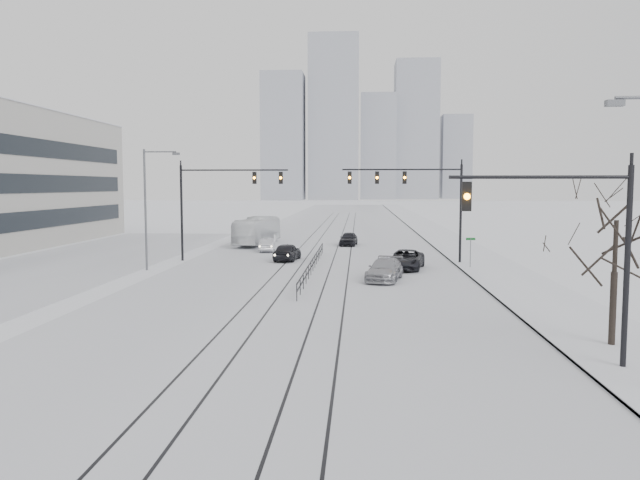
{
  "coord_description": "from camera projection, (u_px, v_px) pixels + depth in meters",
  "views": [
    {
      "loc": [
        3.36,
        -15.44,
        6.32
      ],
      "look_at": [
        1.14,
        20.12,
        3.2
      ],
      "focal_mm": 35.0,
      "sensor_mm": 36.0,
      "label": 1
    }
  ],
  "objects": [
    {
      "name": "ground",
      "position": [
        228.0,
        430.0,
        16.11
      ],
      "size": [
        500.0,
        500.0,
        0.0
      ],
      "primitive_type": "plane",
      "color": "white",
      "rests_on": "ground"
    },
    {
      "name": "road",
      "position": [
        331.0,
        238.0,
        75.77
      ],
      "size": [
        22.0,
        260.0,
        0.02
      ],
      "primitive_type": "cube",
      "color": "silver",
      "rests_on": "ground"
    },
    {
      "name": "sidewalk_east",
      "position": [
        443.0,
        238.0,
        74.92
      ],
      "size": [
        5.0,
        260.0,
        0.16
      ],
      "primitive_type": "cube",
      "color": "silver",
      "rests_on": "ground"
    },
    {
      "name": "curb",
      "position": [
        423.0,
        238.0,
        75.08
      ],
      "size": [
        0.1,
        260.0,
        0.12
      ],
      "primitive_type": "cube",
      "color": "gray",
      "rests_on": "ground"
    },
    {
      "name": "parking_strip",
      "position": [
        79.0,
        261.0,
        52.15
      ],
      "size": [
        14.0,
        60.0,
        0.03
      ],
      "primitive_type": "cube",
      "color": "silver",
      "rests_on": "ground"
    },
    {
      "name": "tram_rails",
      "position": [
        321.0,
        256.0,
        55.88
      ],
      "size": [
        5.3,
        180.0,
        0.01
      ],
      "color": "black",
      "rests_on": "ground"
    },
    {
      "name": "skyline",
      "position": [
        363.0,
        132.0,
        285.18
      ],
      "size": [
        96.0,
        48.0,
        72.0
      ],
      "color": "#979AA6",
      "rests_on": "ground"
    },
    {
      "name": "traffic_mast_near",
      "position": [
        579.0,
        238.0,
        21.01
      ],
      "size": [
        6.1,
        0.37,
        7.0
      ],
      "color": "black",
      "rests_on": "ground"
    },
    {
      "name": "traffic_mast_ne",
      "position": [
        419.0,
        193.0,
        49.9
      ],
      "size": [
        9.6,
        0.37,
        8.0
      ],
      "color": "black",
      "rests_on": "ground"
    },
    {
      "name": "traffic_mast_nw",
      "position": [
        216.0,
        195.0,
        51.95
      ],
      "size": [
        9.1,
        0.37,
        8.0
      ],
      "color": "black",
      "rests_on": "ground"
    },
    {
      "name": "street_light_west",
      "position": [
        149.0,
        201.0,
        46.25
      ],
      "size": [
        2.73,
        0.25,
        9.0
      ],
      "color": "#595B60",
      "rests_on": "ground"
    },
    {
      "name": "bare_tree",
      "position": [
        616.0,
        233.0,
        23.85
      ],
      "size": [
        4.4,
        4.4,
        6.1
      ],
      "color": "black",
      "rests_on": "ground"
    },
    {
      "name": "median_fence",
      "position": [
        313.0,
        264.0,
        45.89
      ],
      "size": [
        0.06,
        24.0,
        1.0
      ],
      "color": "black",
      "rests_on": "ground"
    },
    {
      "name": "street_sign",
      "position": [
        471.0,
        248.0,
        47.06
      ],
      "size": [
        0.7,
        0.06,
        2.4
      ],
      "color": "#595B60",
      "rests_on": "ground"
    },
    {
      "name": "sedan_sb_inner",
      "position": [
        287.0,
        252.0,
        52.44
      ],
      "size": [
        2.23,
        4.5,
        1.48
      ],
      "primitive_type": "imported",
      "rotation": [
        0.0,
        0.0,
        3.03
      ],
      "color": "black",
      "rests_on": "ground"
    },
    {
      "name": "sedan_sb_outer",
      "position": [
        267.0,
        245.0,
        59.76
      ],
      "size": [
        1.57,
        3.83,
        1.23
      ],
      "primitive_type": "imported",
      "rotation": [
        0.0,
        0.0,
        3.21
      ],
      "color": "silver",
      "rests_on": "ground"
    },
    {
      "name": "sedan_nb_front",
      "position": [
        406.0,
        260.0,
        47.01
      ],
      "size": [
        3.45,
        5.62,
        1.46
      ],
      "primitive_type": "imported",
      "rotation": [
        0.0,
        0.0,
        -0.21
      ],
      "color": "black",
      "rests_on": "ground"
    },
    {
      "name": "sedan_nb_right",
      "position": [
        385.0,
        270.0,
        41.44
      ],
      "size": [
        3.01,
        5.28,
        1.44
      ],
      "primitive_type": "imported",
      "rotation": [
        0.0,
        0.0,
        -0.21
      ],
      "color": "#9C9DA3",
      "rests_on": "ground"
    },
    {
      "name": "sedan_nb_far",
      "position": [
        349.0,
        239.0,
        65.76
      ],
      "size": [
        2.05,
        4.29,
        1.41
      ],
      "primitive_type": "imported",
      "rotation": [
        0.0,
        0.0,
        -0.1
      ],
      "color": "black",
      "rests_on": "ground"
    },
    {
      "name": "box_truck",
      "position": [
        257.0,
        231.0,
        66.57
      ],
      "size": [
        3.67,
        10.77,
        2.94
      ],
      "primitive_type": "imported",
      "rotation": [
        0.0,
        0.0,
        3.03
      ],
      "color": "white",
      "rests_on": "ground"
    }
  ]
}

